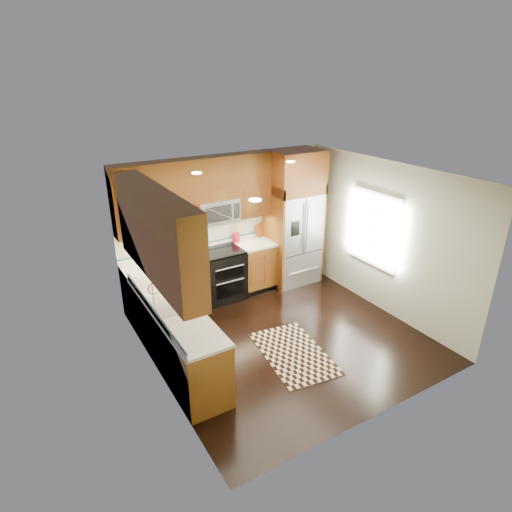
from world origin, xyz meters
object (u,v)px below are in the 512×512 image
range (222,275)px  knife_block (188,246)px  rug (294,353)px  utensil_crock (236,235)px  refrigerator (294,218)px

range → knife_block: size_ratio=3.44×
rug → knife_block: bearing=113.3°
range → utensil_crock: utensil_crock is taller
range → rug: bearing=-86.5°
knife_block → utensil_crock: bearing=0.6°
rug → range: bearing=101.2°
knife_block → range: bearing=-24.4°
rug → knife_block: knife_block is taller
knife_block → refrigerator: bearing=-7.6°
refrigerator → rug: bearing=-124.4°
range → knife_block: 0.82m
rug → knife_block: (-0.65, 2.35, 1.05)m
rug → utensil_crock: (0.31, 2.36, 1.07)m
range → rug: 2.17m
refrigerator → knife_block: 2.11m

